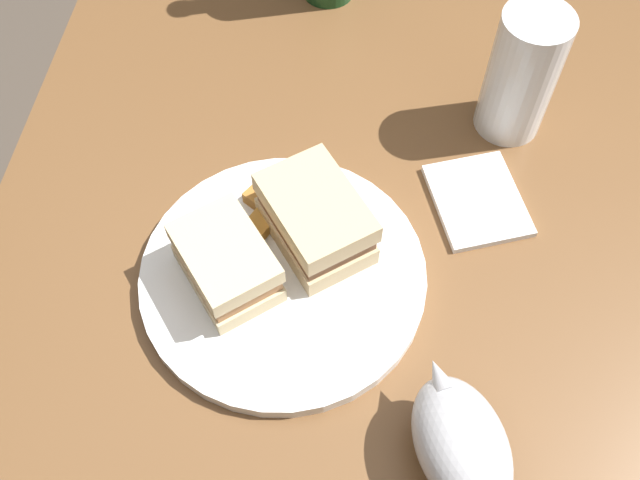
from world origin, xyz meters
TOP-DOWN VIEW (x-y plane):
  - ground_plane at (0.00, 0.00)m, footprint 6.00×6.00m
  - dining_table at (0.00, 0.00)m, footprint 1.08×0.79m
  - plate at (-0.06, 0.07)m, footprint 0.28×0.28m
  - sandwich_half_left at (-0.02, 0.05)m, footprint 0.14×0.13m
  - sandwich_half_right at (-0.08, 0.12)m, footprint 0.12×0.12m
  - potato_wedge_front at (-0.01, 0.10)m, footprint 0.05×0.04m
  - potato_wedge_middle at (-0.04, 0.14)m, footprint 0.03×0.04m
  - potato_wedge_back at (0.03, 0.10)m, footprint 0.05×0.05m
  - potato_wedge_left_edge at (0.03, 0.09)m, footprint 0.04×0.04m
  - pint_glass at (0.17, -0.15)m, footprint 0.07×0.07m
  - gravy_boat at (-0.22, -0.10)m, footprint 0.14×0.11m
  - napkin at (0.05, -0.12)m, footprint 0.13×0.12m

SIDE VIEW (x-z plane):
  - ground_plane at x=0.00m, z-range 0.00..0.00m
  - dining_table at x=0.00m, z-range 0.00..0.74m
  - napkin at x=0.05m, z-range 0.74..0.75m
  - plate at x=-0.06m, z-range 0.74..0.75m
  - potato_wedge_middle at x=-0.04m, z-range 0.75..0.77m
  - potato_wedge_front at x=-0.01m, z-range 0.75..0.77m
  - potato_wedge_back at x=0.03m, z-range 0.75..0.77m
  - potato_wedge_left_edge at x=0.03m, z-range 0.75..0.77m
  - gravy_boat at x=-0.22m, z-range 0.75..0.82m
  - sandwich_half_right at x=-0.08m, z-range 0.75..0.81m
  - sandwich_half_left at x=-0.02m, z-range 0.75..0.82m
  - pint_glass at x=0.17m, z-range 0.73..0.88m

